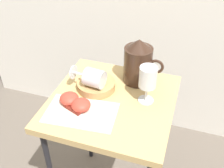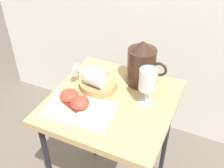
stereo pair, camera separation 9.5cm
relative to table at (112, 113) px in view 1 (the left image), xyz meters
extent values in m
cube|color=tan|center=(0.00, 0.00, 0.06)|extent=(0.51, 0.51, 0.03)
cylinder|color=black|center=(-0.21, 0.21, -0.29)|extent=(0.02, 0.02, 0.67)
cylinder|color=black|center=(0.21, 0.21, -0.29)|extent=(0.02, 0.02, 0.67)
cube|color=beige|center=(-0.09, -0.11, 0.08)|extent=(0.29, 0.20, 0.00)
cylinder|color=tan|center=(-0.09, 0.05, 0.09)|extent=(0.16, 0.16, 0.03)
cylinder|color=#382319|center=(0.06, 0.16, 0.16)|extent=(0.12, 0.12, 0.17)
cylinder|color=#B23819|center=(0.06, 0.16, 0.12)|extent=(0.11, 0.11, 0.09)
cone|color=#382319|center=(0.06, 0.16, 0.26)|extent=(0.10, 0.10, 0.04)
torus|color=#382319|center=(0.14, 0.16, 0.16)|extent=(0.07, 0.01, 0.07)
cylinder|color=silver|center=(0.13, 0.04, 0.08)|extent=(0.06, 0.06, 0.00)
cylinder|color=silver|center=(0.13, 0.04, 0.11)|extent=(0.01, 0.01, 0.07)
cylinder|color=silver|center=(0.13, 0.04, 0.19)|extent=(0.07, 0.07, 0.09)
cylinder|color=#B23819|center=(0.13, 0.04, 0.17)|extent=(0.06, 0.06, 0.04)
cylinder|color=silver|center=(-0.08, 0.02, 0.15)|extent=(0.09, 0.09, 0.08)
cylinder|color=silver|center=(-0.15, 0.03, 0.15)|extent=(0.06, 0.02, 0.01)
cylinder|color=silver|center=(-0.18, 0.04, 0.15)|extent=(0.01, 0.06, 0.06)
ellipsoid|color=#CC3D2D|center=(-0.16, -0.08, 0.10)|extent=(0.08, 0.08, 0.04)
ellipsoid|color=#CC3D2D|center=(-0.10, -0.10, 0.10)|extent=(0.08, 0.08, 0.04)
cube|color=silver|center=(-0.03, -0.16, 0.08)|extent=(0.12, 0.06, 0.00)
cube|color=maroon|center=(-0.13, -0.12, 0.08)|extent=(0.08, 0.04, 0.01)
camera|label=1|loc=(0.26, -0.81, 0.79)|focal=43.12mm
camera|label=2|loc=(0.35, -0.77, 0.79)|focal=43.12mm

